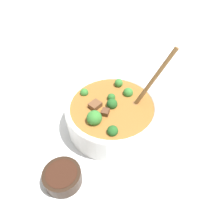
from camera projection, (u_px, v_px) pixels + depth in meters
ground_plane at (112, 124)px, 0.71m from camera, size 4.00×4.00×0.00m
stew_bowl at (112, 113)px, 0.67m from camera, size 0.28×0.30×0.27m
condiment_bowl at (62, 177)px, 0.56m from camera, size 0.10×0.10×0.04m
empty_plate at (18, 122)px, 0.71m from camera, size 0.21×0.21×0.02m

